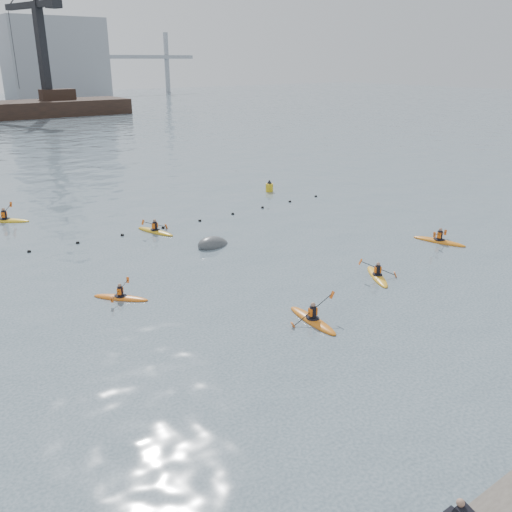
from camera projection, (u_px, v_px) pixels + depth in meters
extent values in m
plane|color=#374850|center=(410.00, 369.00, 20.82)|extent=(400.00, 400.00, 0.00)
sphere|color=#8C6651|center=(461.00, 503.00, 13.04)|extent=(0.21, 0.21, 0.21)
sphere|color=black|center=(29.00, 252.00, 33.44)|extent=(0.24, 0.24, 0.24)
sphere|color=black|center=(78.00, 243.00, 35.03)|extent=(0.24, 0.24, 0.24)
sphere|color=black|center=(122.00, 235.00, 36.58)|extent=(0.24, 0.24, 0.24)
sphere|color=black|center=(163.00, 228.00, 38.17)|extent=(0.24, 0.24, 0.24)
sphere|color=black|center=(200.00, 221.00, 39.83)|extent=(0.24, 0.24, 0.24)
sphere|color=black|center=(233.00, 214.00, 41.58)|extent=(0.24, 0.24, 0.24)
sphere|color=black|center=(263.00, 208.00, 43.39)|extent=(0.24, 0.24, 0.24)
sphere|color=black|center=(290.00, 202.00, 45.19)|extent=(0.24, 0.24, 0.24)
sphere|color=black|center=(316.00, 196.00, 46.94)|extent=(0.24, 0.24, 0.24)
cube|color=black|center=(57.00, 95.00, 114.64)|extent=(7.00, 3.00, 2.20)
cube|color=black|center=(42.00, 52.00, 110.64)|extent=(1.96, 1.96, 19.00)
cube|color=black|center=(30.00, 5.00, 109.09)|extent=(5.56, 16.73, 1.20)
cube|color=black|center=(53.00, 3.00, 104.13)|extent=(2.80, 3.08, 2.00)
cube|color=gray|center=(55.00, 60.00, 149.76)|extent=(26.00, 14.00, 22.00)
cube|color=gray|center=(98.00, 57.00, 175.71)|extent=(70.00, 2.00, 1.20)
cylinder|color=gray|center=(18.00, 64.00, 162.37)|extent=(1.60, 1.60, 20.00)
cylinder|color=gray|center=(167.00, 63.00, 190.43)|extent=(1.60, 1.60, 20.00)
ellipsoid|color=#C46312|center=(312.00, 321.00, 24.61)|extent=(1.00, 3.39, 0.33)
cylinder|color=black|center=(313.00, 318.00, 24.56)|extent=(0.69, 0.69, 0.06)
cylinder|color=black|center=(313.00, 312.00, 24.46)|extent=(0.31, 0.31, 0.54)
cube|color=#E55B0C|center=(313.00, 312.00, 24.46)|extent=(0.40, 0.27, 0.36)
sphere|color=#8C6651|center=(313.00, 305.00, 24.34)|extent=(0.22, 0.22, 0.22)
cylinder|color=black|center=(313.00, 310.00, 24.43)|extent=(2.04, 0.24, 1.11)
cube|color=#D85914|center=(293.00, 325.00, 24.08)|extent=(0.23, 0.17, 0.34)
cube|color=#D85914|center=(332.00, 295.00, 24.77)|extent=(0.23, 0.17, 0.34)
ellipsoid|color=gold|center=(377.00, 277.00, 29.58)|extent=(2.19, 3.00, 0.31)
cylinder|color=black|center=(377.00, 275.00, 29.53)|extent=(0.81, 0.81, 0.06)
cylinder|color=black|center=(378.00, 270.00, 29.44)|extent=(0.29, 0.29, 0.51)
cube|color=#E55B0C|center=(378.00, 270.00, 29.43)|extent=(0.41, 0.37, 0.33)
sphere|color=#8C6651|center=(378.00, 264.00, 29.32)|extent=(0.21, 0.21, 0.21)
cylinder|color=black|center=(378.00, 268.00, 29.40)|extent=(1.71, 1.08, 0.91)
cube|color=#D85914|center=(360.00, 262.00, 29.19)|extent=(0.23, 0.21, 0.32)
cube|color=#D85914|center=(395.00, 275.00, 29.62)|extent=(0.23, 0.21, 0.32)
ellipsoid|color=orange|center=(121.00, 298.00, 26.95)|extent=(2.35, 2.56, 0.29)
cylinder|color=black|center=(121.00, 296.00, 26.91)|extent=(0.77, 0.77, 0.05)
cylinder|color=black|center=(120.00, 291.00, 26.82)|extent=(0.27, 0.27, 0.47)
cube|color=#E55B0C|center=(120.00, 291.00, 26.81)|extent=(0.38, 0.36, 0.31)
sphere|color=#8C6651|center=(120.00, 285.00, 26.71)|extent=(0.19, 0.19, 0.19)
cylinder|color=black|center=(120.00, 289.00, 26.79)|extent=(1.50, 1.33, 0.33)
cube|color=#D85914|center=(112.00, 300.00, 25.99)|extent=(0.15, 0.16, 0.31)
cube|color=#D85914|center=(128.00, 280.00, 27.59)|extent=(0.15, 0.16, 0.31)
ellipsoid|color=#C09116|center=(155.00, 232.00, 37.30)|extent=(1.64, 3.38, 0.33)
cylinder|color=black|center=(155.00, 230.00, 37.25)|extent=(0.78, 0.78, 0.06)
cylinder|color=black|center=(155.00, 226.00, 37.15)|extent=(0.31, 0.31, 0.54)
cube|color=#E55B0C|center=(155.00, 225.00, 37.14)|extent=(0.43, 0.33, 0.35)
sphere|color=#8C6651|center=(155.00, 221.00, 37.03)|extent=(0.22, 0.22, 0.22)
cylinder|color=black|center=(155.00, 224.00, 37.12)|extent=(2.05, 0.68, 0.90)
cube|color=#D85914|center=(143.00, 222.00, 36.17)|extent=(0.22, 0.19, 0.35)
cube|color=#D85914|center=(166.00, 226.00, 38.06)|extent=(0.22, 0.19, 0.35)
ellipsoid|color=orange|center=(439.00, 242.00, 35.26)|extent=(1.65, 3.51, 0.35)
cylinder|color=black|center=(439.00, 240.00, 35.21)|extent=(0.81, 0.81, 0.06)
cylinder|color=black|center=(440.00, 235.00, 35.11)|extent=(0.32, 0.32, 0.56)
cube|color=#E55B0C|center=(440.00, 235.00, 35.10)|extent=(0.44, 0.34, 0.37)
sphere|color=#8C6651|center=(441.00, 230.00, 34.98)|extent=(0.23, 0.23, 0.23)
cylinder|color=black|center=(440.00, 234.00, 35.07)|extent=(2.26, 0.71, 0.47)
cube|color=#D85914|center=(445.00, 232.00, 35.97)|extent=(0.16, 0.18, 0.37)
cube|color=#D85914|center=(435.00, 235.00, 34.17)|extent=(0.16, 0.18, 0.37)
ellipsoid|color=yellow|center=(5.00, 221.00, 39.79)|extent=(3.26, 2.93, 0.37)
cylinder|color=black|center=(5.00, 219.00, 39.74)|extent=(0.97, 0.97, 0.07)
cylinder|color=black|center=(4.00, 215.00, 39.63)|extent=(0.34, 0.34, 0.59)
cube|color=#E55B0C|center=(4.00, 214.00, 39.62)|extent=(0.46, 0.48, 0.39)
sphere|color=#8C6651|center=(3.00, 209.00, 39.49)|extent=(0.24, 0.24, 0.24)
cylinder|color=black|center=(4.00, 213.00, 39.59)|extent=(1.59, 1.86, 0.83)
cube|color=#D85914|center=(11.00, 204.00, 40.56)|extent=(0.24, 0.24, 0.39)
ellipsoid|color=#3B3D40|center=(213.00, 245.00, 34.67)|extent=(2.87, 2.00, 1.68)
cylinder|color=#B99912|center=(269.00, 188.00, 48.73)|extent=(0.67, 0.67, 0.87)
cone|color=black|center=(269.00, 181.00, 48.52)|extent=(0.42, 0.42, 0.34)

